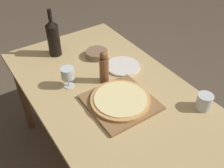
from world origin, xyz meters
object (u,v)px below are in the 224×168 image
wine_glass (68,74)px  small_bowl (97,54)px  wine_bottle (53,37)px  pepper_mill (104,68)px  pizza (120,100)px

wine_glass → small_bowl: (0.31, 0.19, -0.07)m
wine_bottle → small_bowl: wine_bottle is taller
pepper_mill → wine_glass: bearing=159.1°
pepper_mill → wine_glass: (-0.21, 0.08, -0.01)m
pizza → small_bowl: small_bowl is taller
wine_bottle → pepper_mill: size_ratio=1.57×
wine_bottle → small_bowl: bearing=-39.6°
wine_bottle → pepper_mill: wine_bottle is taller
pepper_mill → small_bowl: size_ratio=1.41×
small_bowl → pepper_mill: bearing=-111.5°
pepper_mill → wine_glass: 0.22m
pizza → pepper_mill: size_ratio=1.58×
wine_glass → small_bowl: wine_glass is taller
pepper_mill → small_bowl: bearing=68.5°
pepper_mill → small_bowl: pepper_mill is taller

